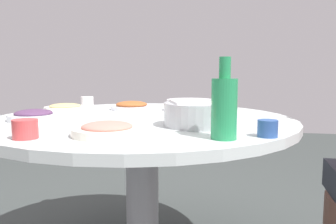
{
  "coord_description": "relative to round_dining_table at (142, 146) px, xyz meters",
  "views": [
    {
      "loc": [
        0.39,
        -1.45,
        0.95
      ],
      "look_at": [
        0.11,
        0.03,
        0.77
      ],
      "focal_mm": 36.14,
      "sensor_mm": 36.0,
      "label": 1
    }
  ],
  "objects": [
    {
      "name": "dish_shrimp",
      "position": [
        0.0,
        -0.43,
        0.15
      ],
      "size": [
        0.23,
        0.23,
        0.04
      ],
      "color": "silver",
      "rests_on": "round_dining_table"
    },
    {
      "name": "dish_noodles",
      "position": [
        -0.47,
        0.2,
        0.14
      ],
      "size": [
        0.21,
        0.21,
        0.04
      ],
      "color": "white",
      "rests_on": "round_dining_table"
    },
    {
      "name": "dish_stirfry",
      "position": [
        -0.14,
        0.31,
        0.15
      ],
      "size": [
        0.23,
        0.23,
        0.05
      ],
      "color": "white",
      "rests_on": "round_dining_table"
    },
    {
      "name": "tea_cup_far",
      "position": [
        0.51,
        -0.36,
        0.15
      ],
      "size": [
        0.06,
        0.06,
        0.05
      ],
      "primitive_type": "cylinder",
      "color": "#2C5095",
      "rests_on": "round_dining_table"
    },
    {
      "name": "soup_bowl",
      "position": [
        0.18,
        0.31,
        0.16
      ],
      "size": [
        0.25,
        0.27,
        0.06
      ],
      "color": "white",
      "rests_on": "round_dining_table"
    },
    {
      "name": "tea_cup_side",
      "position": [
        -0.45,
        0.42,
        0.16
      ],
      "size": [
        0.07,
        0.07,
        0.06
      ],
      "primitive_type": "cylinder",
      "color": "white",
      "rests_on": "round_dining_table"
    },
    {
      "name": "tea_cup_near",
      "position": [
        -0.23,
        -0.52,
        0.16
      ],
      "size": [
        0.08,
        0.08,
        0.06
      ],
      "primitive_type": "cylinder",
      "color": "#CE4243",
      "rests_on": "round_dining_table"
    },
    {
      "name": "round_dining_table",
      "position": [
        0.0,
        0.0,
        0.0
      ],
      "size": [
        1.34,
        1.34,
        0.74
      ],
      "color": "#99999E",
      "rests_on": "ground"
    },
    {
      "name": "rice_bowl",
      "position": [
        0.27,
        -0.18,
        0.17
      ],
      "size": [
        0.27,
        0.27,
        0.1
      ],
      "color": "#B2B5BA",
      "rests_on": "round_dining_table"
    },
    {
      "name": "green_bottle",
      "position": [
        0.37,
        -0.42,
        0.23
      ],
      "size": [
        0.08,
        0.08,
        0.25
      ],
      "color": "#258F54",
      "rests_on": "round_dining_table"
    },
    {
      "name": "dish_eggplant",
      "position": [
        -0.43,
        -0.16,
        0.15
      ],
      "size": [
        0.21,
        0.21,
        0.05
      ],
      "color": "silver",
      "rests_on": "round_dining_table"
    }
  ]
}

